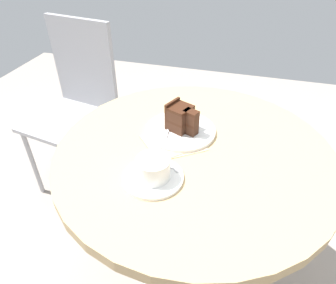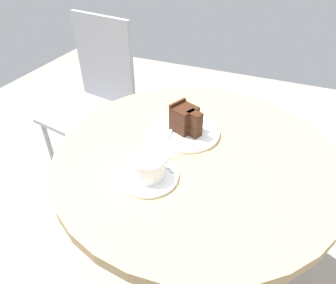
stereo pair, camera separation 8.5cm
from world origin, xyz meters
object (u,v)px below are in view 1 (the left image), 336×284
(saucer, at_px, (153,177))
(cafe_chair, at_px, (77,97))
(fork, at_px, (171,121))
(cake_plate, at_px, (180,130))
(napkin, at_px, (173,141))
(cake_slice, at_px, (181,118))
(coffee_cup, at_px, (153,167))
(teaspoon, at_px, (168,167))

(saucer, relative_size, cafe_chair, 0.18)
(fork, relative_size, cafe_chair, 0.18)
(cake_plate, bearing_deg, napkin, 169.95)
(cake_slice, distance_m, fork, 0.07)
(cake_plate, relative_size, napkin, 1.01)
(coffee_cup, bearing_deg, teaspoon, -32.29)
(saucer, relative_size, fork, 1.03)
(coffee_cup, distance_m, cafe_chair, 0.92)
(cake_slice, bearing_deg, napkin, 168.91)
(cake_plate, distance_m, napkin, 0.06)
(coffee_cup, distance_m, fork, 0.26)
(coffee_cup, relative_size, cafe_chair, 0.14)
(fork, bearing_deg, napkin, -167.20)
(cake_slice, bearing_deg, cafe_chair, 57.22)
(coffee_cup, xyz_separation_m, napkin, (0.17, -0.01, -0.04))
(saucer, distance_m, cake_slice, 0.23)
(cake_slice, bearing_deg, coffee_cup, 175.63)
(napkin, height_order, cafe_chair, cafe_chair)
(cake_slice, bearing_deg, saucer, 175.25)
(coffee_cup, height_order, cafe_chair, cafe_chair)
(coffee_cup, height_order, teaspoon, coffee_cup)
(coffee_cup, bearing_deg, cafe_chair, 44.17)
(saucer, bearing_deg, cafe_chair, 44.03)
(cake_slice, height_order, napkin, cake_slice)
(cake_slice, height_order, cafe_chair, cafe_chair)
(cake_plate, relative_size, cake_slice, 2.05)
(cafe_chair, bearing_deg, fork, -22.50)
(saucer, xyz_separation_m, cake_slice, (0.23, -0.02, 0.05))
(coffee_cup, xyz_separation_m, fork, (0.26, 0.03, -0.02))
(cake_slice, distance_m, napkin, 0.08)
(coffee_cup, xyz_separation_m, cake_slice, (0.23, -0.02, 0.01))
(saucer, distance_m, cake_plate, 0.23)
(coffee_cup, bearing_deg, napkin, -2.03)
(saucer, distance_m, fork, 0.26)
(saucer, height_order, cafe_chair, cafe_chair)
(napkin, relative_size, cafe_chair, 0.25)
(cafe_chair, bearing_deg, coffee_cup, -35.88)
(coffee_cup, distance_m, cake_plate, 0.23)
(cake_plate, relative_size, cafe_chair, 0.25)
(saucer, distance_m, teaspoon, 0.05)
(teaspoon, relative_size, cafe_chair, 0.11)
(coffee_cup, relative_size, fork, 0.77)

